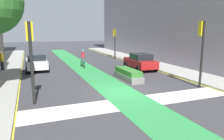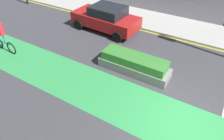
# 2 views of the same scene
# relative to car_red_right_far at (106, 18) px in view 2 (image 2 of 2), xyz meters

# --- Properties ---
(ground_plane) EXTENTS (120.00, 120.00, 0.00)m
(ground_plane) POSITION_rel_car_red_right_far_xyz_m (-4.87, -6.35, -0.80)
(ground_plane) COLOR #38383D
(bike_lane_paint) EXTENTS (2.40, 60.00, 0.01)m
(bike_lane_paint) POSITION_rel_car_red_right_far_xyz_m (-4.96, -6.35, -0.80)
(bike_lane_paint) COLOR #2D8C47
(bike_lane_paint) RESTS_ON ground_plane
(sidewalk_right) EXTENTS (3.00, 60.00, 0.15)m
(sidewalk_right) POSITION_rel_car_red_right_far_xyz_m (2.63, -6.35, -0.73)
(sidewalk_right) COLOR #9E9E99
(sidewalk_right) RESTS_ON ground_plane
(curb_stripe_right) EXTENTS (0.16, 60.00, 0.01)m
(curb_stripe_right) POSITION_rel_car_red_right_far_xyz_m (1.13, -6.35, -0.80)
(curb_stripe_right) COLOR yellow
(curb_stripe_right) RESTS_ON ground_plane
(car_red_right_far) EXTENTS (2.19, 4.28, 1.57)m
(car_red_right_far) POSITION_rel_car_red_right_far_xyz_m (0.00, 0.00, 0.00)
(car_red_right_far) COLOR #A51919
(car_red_right_far) RESTS_ON ground_plane
(cyclist_in_lane) EXTENTS (0.32, 1.73, 1.86)m
(cyclist_in_lane) POSITION_rel_car_red_right_far_xyz_m (-4.92, 3.23, 0.17)
(cyclist_in_lane) COLOR black
(cyclist_in_lane) RESTS_ON ground_plane
(median_planter) EXTENTS (1.02, 3.38, 0.85)m
(median_planter) POSITION_rel_car_red_right_far_xyz_m (-2.96, -3.42, -0.40)
(median_planter) COLOR slate
(median_planter) RESTS_ON ground_plane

